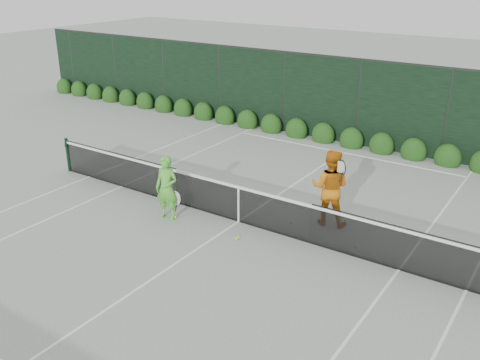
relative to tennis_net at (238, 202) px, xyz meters
The scene contains 8 objects.
ground 0.53m from the tennis_net, ahead, with size 80.00×80.00×0.00m, color gray.
tennis_net is the anchor object (origin of this frame).
player_woman 1.82m from the tennis_net, 152.62° to the right, with size 0.68×0.48×1.67m.
player_man 2.30m from the tennis_net, 31.68° to the left, with size 1.09×0.93×1.94m.
court_lines 0.53m from the tennis_net, ahead, with size 11.03×23.83×0.01m.
windscreen_fence 2.88m from the tennis_net, 89.49° to the right, with size 32.00×21.07×3.06m.
hedge_row 7.16m from the tennis_net, 89.80° to the left, with size 31.66×0.65×0.94m.
tennis_balls 0.94m from the tennis_net, 19.37° to the right, with size 4.51×1.53×0.07m.
Camera 1 is at (6.76, -10.02, 6.06)m, focal length 40.00 mm.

